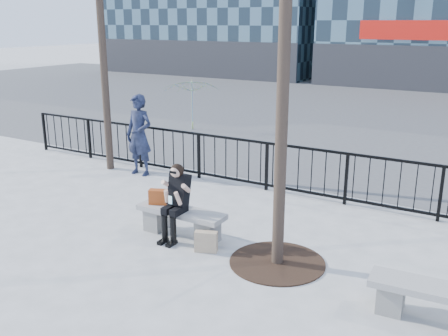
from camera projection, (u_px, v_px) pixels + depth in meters
The scene contains 11 objects.
ground at pixel (182, 235), 8.82m from camera, with size 120.00×120.00×0.00m, color gray.
street_surface at pixel (385, 110), 21.21m from camera, with size 60.00×23.00×0.01m, color #474747.
railing at pixel (259, 165), 11.14m from camera, with size 14.00×0.06×1.10m.
tree_grate at pixel (277, 262), 7.81m from camera, with size 1.50×1.50×0.02m, color black.
bench_main at pixel (181, 219), 8.73m from camera, with size 1.65×0.46×0.49m.
bench_second at pixel (438, 301), 6.18m from camera, with size 1.67×0.46×0.50m.
seated_woman at pixel (175, 202), 8.50m from camera, with size 0.50×0.64×1.34m.
handbag at pixel (158, 197), 8.91m from camera, with size 0.32×0.15×0.27m, color #A44014.
shopping_bag at pixel (206, 242), 8.15m from camera, with size 0.37×0.14×0.35m, color #C7B88D.
standing_man at pixel (139, 135), 12.09m from camera, with size 0.72×0.47×1.98m, color black.
vendor_umbrella at pixel (191, 105), 17.18m from camera, with size 1.91×1.95×1.75m, color yellow.
Camera 1 is at (4.78, -6.61, 3.63)m, focal length 40.00 mm.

